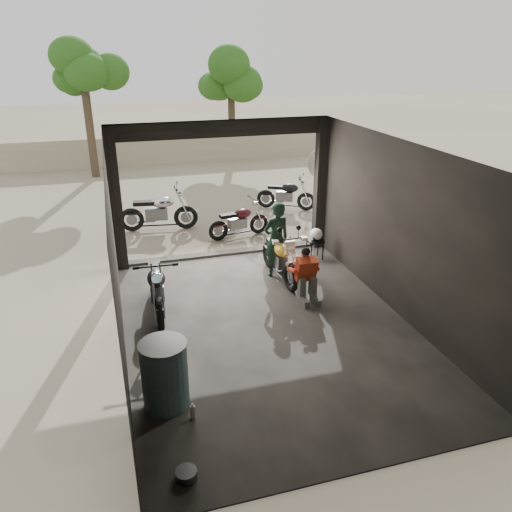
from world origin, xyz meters
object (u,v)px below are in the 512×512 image
outside_bike_c (286,192)px  stool (315,243)px  left_bike (156,283)px  mechanic (308,277)px  helmet (316,234)px  oil_drum (165,375)px  sign_post (322,178)px  outside_bike_b (239,219)px  rider (276,240)px  main_bike (280,255)px  outside_bike_a (158,208)px

outside_bike_c → stool: (-0.66, -3.89, -0.12)m
left_bike → outside_bike_c: size_ratio=1.10×
mechanic → helmet: 2.12m
left_bike → stool: bearing=23.7°
left_bike → oil_drum: size_ratio=1.75×
mechanic → sign_post: size_ratio=0.43×
outside_bike_b → helmet: size_ratio=4.74×
left_bike → stool: size_ratio=3.57×
outside_bike_b → rider: 2.58m
left_bike → mechanic: left_bike is taller
main_bike → outside_bike_a: 4.42m
main_bike → helmet: 1.39m
outside_bike_b → sign_post: bearing=-121.6°
outside_bike_b → rider: (0.17, -2.55, 0.34)m
rider → helmet: size_ratio=5.37×
outside_bike_c → sign_post: sign_post is taller
outside_bike_a → outside_bike_b: bearing=-111.9°
outside_bike_a → outside_bike_c: bearing=-70.4°
left_bike → oil_drum: 2.77m
outside_bike_b → outside_bike_c: size_ratio=0.94×
sign_post → stool: bearing=-135.4°
stool → mechanic: bearing=-116.5°
rider → outside_bike_a: bearing=-72.0°
outside_bike_c → oil_drum: outside_bike_c is taller
helmet → sign_post: bearing=55.7°
helmet → outside_bike_c: bearing=73.5°
outside_bike_a → left_bike: bearing=-178.5°
left_bike → mechanic: (2.88, -0.40, -0.07)m
outside_bike_a → outside_bike_c: outside_bike_a is taller
sign_post → mechanic: bearing=-134.6°
outside_bike_a → sign_post: 4.48m
rider → stool: rider is taller
helmet → mechanic: bearing=-124.2°
stool → helmet: 0.22m
rider → mechanic: 1.35m
outside_bike_a → oil_drum: bearing=-177.4°
stool → oil_drum: bearing=-133.3°
helmet → oil_drum: bearing=-140.6°
outside_bike_c → sign_post: (-0.02, -2.69, 1.10)m
outside_bike_a → rider: bearing=-141.9°
oil_drum → left_bike: bearing=86.3°
rider → mechanic: size_ratio=1.62×
oil_drum → sign_post: bearing=49.6°
left_bike → stool: 4.11m
outside_bike_c → stool: size_ratio=3.24×
outside_bike_c → oil_drum: (-4.66, -8.14, -0.04)m
outside_bike_a → sign_post: sign_post is taller
outside_bike_b → main_bike: bearing=173.4°
sign_post → main_bike: bearing=-149.5°
left_bike → outside_bike_a: outside_bike_a is taller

